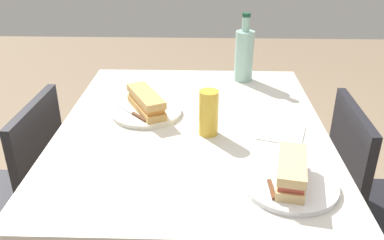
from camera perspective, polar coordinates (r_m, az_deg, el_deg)
The scene contains 12 objects.
dining_table at distance 1.46m, azimuth 0.00°, elevation -4.89°, with size 1.11×0.89×0.78m.
chair_far at distance 1.70m, azimuth -22.47°, elevation -9.24°, with size 0.41×0.41×0.85m.
chair_near at distance 1.66m, azimuth 23.06°, elevation -10.23°, with size 0.41×0.41×0.85m.
plate_near at distance 1.12m, azimuth 13.33°, elevation -8.65°, with size 0.25×0.25×0.01m, color white.
baguette_sandwich_near at distance 1.10m, azimuth 13.55°, elevation -6.88°, with size 0.19×0.11×0.07m.
knife_near at distance 1.11m, azimuth 10.59°, elevation -8.25°, with size 0.18×0.02×0.01m.
plate_far at distance 1.49m, azimuth -6.27°, elevation 1.07°, with size 0.25×0.25×0.01m, color silver.
baguette_sandwich_far at distance 1.47m, azimuth -6.35°, elevation 2.54°, with size 0.23×0.16×0.07m.
knife_far at distance 1.46m, azimuth -8.12°, elevation 0.90°, with size 0.14×0.13×0.01m.
water_bottle at distance 1.78m, azimuth 7.20°, elevation 8.97°, with size 0.08×0.08×0.29m.
beer_glass at distance 1.32m, azimuth 2.30°, elevation 0.99°, with size 0.06×0.06×0.15m, color gold.
paper_napkin at distance 1.38m, azimuth 12.25°, elevation -1.71°, with size 0.14×0.14×0.00m, color white.
Camera 1 is at (-1.25, -0.04, 1.42)m, focal length 38.68 mm.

